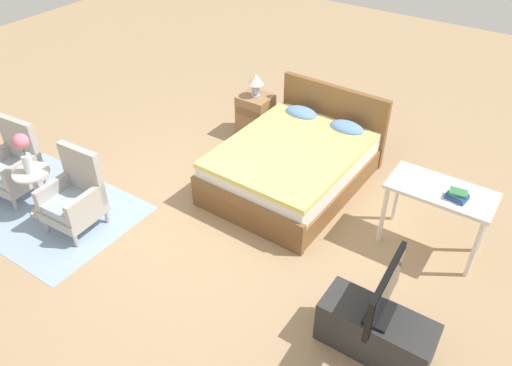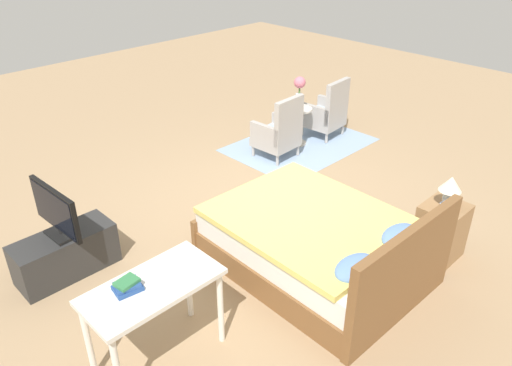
{
  "view_description": "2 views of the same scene",
  "coord_description": "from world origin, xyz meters",
  "views": [
    {
      "loc": [
        2.63,
        -3.47,
        3.76
      ],
      "look_at": [
        0.33,
        -0.06,
        0.68
      ],
      "focal_mm": 35.0,
      "sensor_mm": 36.0,
      "label": 1
    },
    {
      "loc": [
        3.42,
        3.37,
        3.21
      ],
      "look_at": [
        0.27,
        0.18,
        0.7
      ],
      "focal_mm": 35.0,
      "sensor_mm": 36.0,
      "label": 2
    }
  ],
  "objects": [
    {
      "name": "nightstand",
      "position": [
        -0.86,
        1.71,
        0.3
      ],
      "size": [
        0.44,
        0.41,
        0.6
      ],
      "color": "#997047",
      "rests_on": "ground_plane"
    },
    {
      "name": "bed",
      "position": [
        0.21,
        0.98,
        0.3
      ],
      "size": [
        1.55,
        2.08,
        0.96
      ],
      "color": "brown",
      "rests_on": "ground_plane"
    },
    {
      "name": "ground_plane",
      "position": [
        0.0,
        0.0,
        0.0
      ],
      "size": [
        16.0,
        16.0,
        0.0
      ],
      "primitive_type": "plane",
      "color": "#A38460"
    },
    {
      "name": "flower_vase",
      "position": [
        -1.92,
        -1.15,
        0.87
      ],
      "size": [
        0.17,
        0.17,
        0.48
      ],
      "color": "silver",
      "rests_on": "side_table"
    },
    {
      "name": "tv_stand",
      "position": [
        2.0,
        -0.73,
        0.22
      ],
      "size": [
        0.96,
        0.4,
        0.44
      ],
      "color": "#2D2D2D",
      "rests_on": "ground_plane"
    },
    {
      "name": "armchair_by_window_right",
      "position": [
        -1.39,
        -1.04,
        0.38
      ],
      "size": [
        0.57,
        0.57,
        0.92
      ],
      "color": "#ADA8A3",
      "rests_on": "floor_rug"
    },
    {
      "name": "tv_flatscreen",
      "position": [
        2.0,
        -0.73,
        0.71
      ],
      "size": [
        0.22,
        0.76,
        0.52
      ],
      "color": "black",
      "rests_on": "tv_stand"
    },
    {
      "name": "table_lamp",
      "position": [
        -0.86,
        1.71,
        0.81
      ],
      "size": [
        0.22,
        0.22,
        0.33
      ],
      "color": "#9EADC6",
      "rests_on": "nightstand"
    },
    {
      "name": "floor_rug",
      "position": [
        -1.92,
        -1.1,
        0.0
      ],
      "size": [
        2.1,
        1.5,
        0.01
      ],
      "color": "#8EA8C6",
      "rests_on": "ground_plane"
    },
    {
      "name": "book_stack",
      "position": [
        2.13,
        0.74,
        0.8
      ],
      "size": [
        0.22,
        0.18,
        0.09
      ],
      "color": "#284C8E",
      "rests_on": "vanity_desk"
    },
    {
      "name": "side_table",
      "position": [
        -1.92,
        -1.15,
        0.36
      ],
      "size": [
        0.4,
        0.4,
        0.58
      ],
      "color": "beige",
      "rests_on": "ground_plane"
    },
    {
      "name": "armchair_by_window_left",
      "position": [
        -2.47,
        -1.04,
        0.38
      ],
      "size": [
        0.59,
        0.59,
        0.92
      ],
      "color": "#ADA8A3",
      "rests_on": "floor_rug"
    },
    {
      "name": "vanity_desk",
      "position": [
        1.97,
        0.81,
        0.64
      ],
      "size": [
        1.04,
        0.52,
        0.76
      ],
      "color": "silver",
      "rests_on": "ground_plane"
    }
  ]
}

